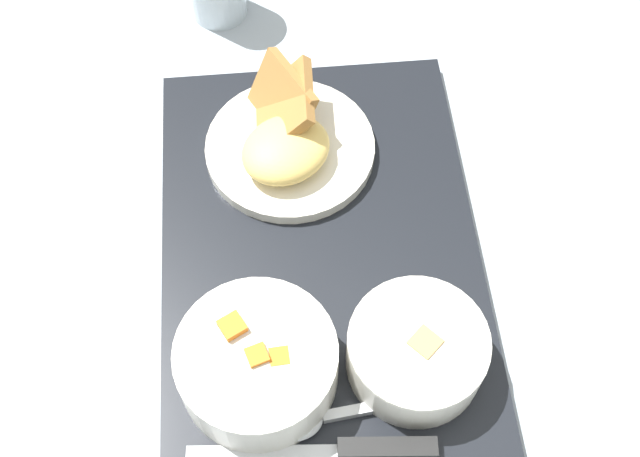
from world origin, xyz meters
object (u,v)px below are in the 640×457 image
(knife, at_px, (366,449))
(spoon, at_px, (321,417))
(bowl_soup, at_px, (417,350))
(plate_main, at_px, (287,141))
(bowl_salad, at_px, (257,362))

(knife, distance_m, spoon, 0.05)
(bowl_soup, bearing_deg, plate_main, 22.03)
(plate_main, bearing_deg, bowl_soup, -157.97)
(bowl_salad, height_order, plate_main, plate_main)
(spoon, bearing_deg, plate_main, -94.24)
(bowl_soup, height_order, spoon, bowl_soup)
(bowl_salad, height_order, bowl_soup, bowl_salad)
(bowl_salad, distance_m, knife, 0.12)
(bowl_salad, xyz_separation_m, bowl_soup, (0.00, -0.14, -0.00))
(knife, bearing_deg, plate_main, -77.41)
(bowl_salad, height_order, knife, bowl_salad)
(spoon, bearing_deg, bowl_salad, -47.04)
(bowl_salad, distance_m, bowl_soup, 0.14)
(plate_main, bearing_deg, bowl_salad, 170.28)
(bowl_salad, distance_m, plate_main, 0.24)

